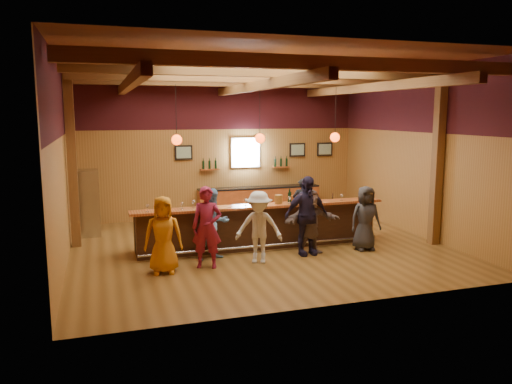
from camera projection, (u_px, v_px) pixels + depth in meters
The scene contains 27 objects.
room at pixel (259, 117), 11.97m from camera, with size 9.04×9.00×4.52m.
bar_counter at pixel (258, 225), 12.49m from camera, with size 6.30×1.07×1.11m.
back_bar_cabinet at pixel (259, 201), 16.21m from camera, with size 4.00×0.52×0.95m.
window at pixel (245, 153), 16.06m from camera, with size 0.95×0.09×0.95m.
framed_pictures at pixel (271, 150), 16.30m from camera, with size 5.35×0.05×0.45m.
wine_shelves at pixel (246, 166), 16.06m from camera, with size 3.00×0.18×0.30m.
pendant_lights at pixel (260, 138), 12.00m from camera, with size 4.24×0.24×1.37m.
stainless_fridge at pixel (86, 203), 13.50m from camera, with size 0.70×0.70×1.80m, color silver.
customer_orange at pixel (163, 235), 10.32m from camera, with size 0.79×0.52×1.62m, color #C37012.
customer_redvest at pixel (207, 227), 10.68m from camera, with size 0.64×0.42×1.77m, color maroon.
customer_denim at pixel (213, 224), 11.29m from camera, with size 0.79×0.62×1.63m, color #5682AD.
customer_white at pixel (259, 227), 11.03m from camera, with size 1.04×0.60×1.61m, color beige.
customer_navy at pixel (306, 216), 11.65m from camera, with size 1.10×0.46×1.87m, color #1E1932.
customer_brown at pixel (310, 221), 11.78m from camera, with size 1.44×0.46×1.55m, color #665451.
customer_dark at pixel (365, 218), 12.09m from camera, with size 0.77×0.50×1.57m, color #2A292C.
bartender at pixel (302, 205), 14.06m from camera, with size 0.55×0.36×1.50m, color black.
ice_bucket at pixel (279, 199), 12.21m from camera, with size 0.20×0.20×0.21m, color brown.
bottle_a at pixel (289, 197), 12.41m from camera, with size 0.07×0.07×0.32m.
bottle_b at pixel (290, 197), 12.43m from camera, with size 0.07×0.07×0.35m.
glass_a at pixel (148, 206), 11.19m from camera, with size 0.08×0.08×0.18m.
glass_b at pixel (182, 204), 11.52m from camera, with size 0.07×0.07×0.17m.
glass_c at pixel (194, 202), 11.65m from camera, with size 0.08×0.08×0.19m.
glass_d at pixel (215, 202), 11.70m from camera, with size 0.08×0.08×0.19m.
glass_e at pixel (246, 200), 11.96m from camera, with size 0.08×0.08×0.18m.
glass_f at pixel (289, 198), 12.19m from camera, with size 0.08×0.08×0.19m.
glass_g at pixel (315, 196), 12.50m from camera, with size 0.09×0.09×0.20m.
glass_h at pixel (342, 196), 12.65m from camera, with size 0.08×0.08×0.17m.
Camera 1 is at (-3.73, -11.46, 3.30)m, focal length 35.00 mm.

